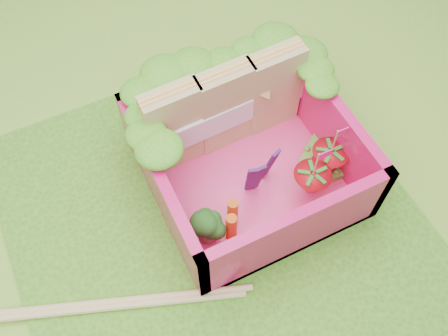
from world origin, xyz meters
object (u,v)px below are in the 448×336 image
strawberry_right (328,161)px  chopsticks (67,309)px  bento_box (248,156)px  broccoli (207,225)px  strawberry_left (310,184)px  sandwich_stack (225,108)px

strawberry_right → chopsticks: 1.92m
bento_box → broccoli: (-0.44, -0.31, -0.05)m
bento_box → strawberry_left: bento_box is taller
strawberry_left → strawberry_right: (0.20, 0.10, -0.00)m
bento_box → chopsticks: (-1.41, -0.36, -0.25)m
bento_box → strawberry_right: size_ratio=2.66×
strawberry_left → chopsticks: (-1.72, -0.04, -0.16)m
bento_box → strawberry_right: (0.50, -0.23, -0.09)m
bento_box → sandwich_stack: sandwich_stack is taller
bento_box → sandwich_stack: bearing=89.3°
strawberry_left → chopsticks: bearing=-178.8°
bento_box → sandwich_stack: size_ratio=1.04×
strawberry_left → chopsticks: 1.72m
strawberry_left → broccoli: bearing=179.3°
bento_box → strawberry_right: bento_box is taller
broccoli → strawberry_left: strawberry_left is taller
bento_box → strawberry_left: size_ratio=2.66×
sandwich_stack → chopsticks: (-1.42, -0.70, -0.37)m
broccoli → chopsticks: broccoli is taller
sandwich_stack → strawberry_right: size_ratio=2.57×
broccoli → chopsticks: (-0.97, -0.05, -0.21)m
strawberry_left → strawberry_right: bearing=26.0°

